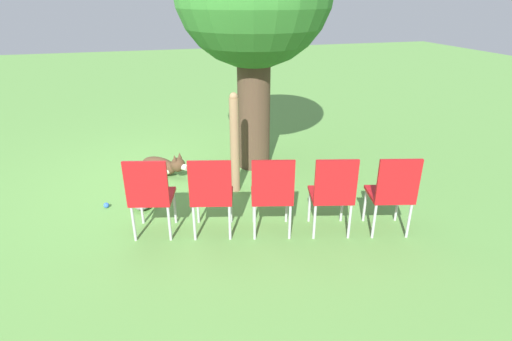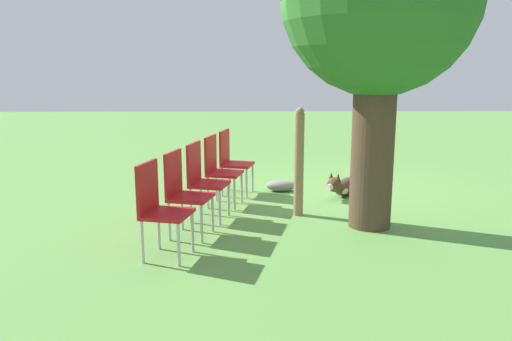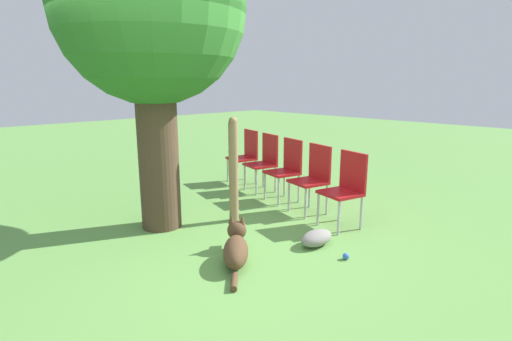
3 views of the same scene
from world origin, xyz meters
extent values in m
plane|color=#609947|center=(0.00, 0.00, 0.00)|extent=(30.00, 30.00, 0.00)
cylinder|color=#4C3828|center=(-0.10, 0.97, 0.99)|extent=(0.48, 0.48, 1.98)
ellipsoid|color=#513823|center=(-0.14, -0.47, 0.13)|extent=(0.59, 0.61, 0.26)
ellipsoid|color=silver|center=(-0.02, -0.35, 0.12)|extent=(0.30, 0.30, 0.16)
sphere|color=#513823|center=(0.11, -0.21, 0.22)|extent=(0.29, 0.29, 0.21)
cylinder|color=silver|center=(0.19, -0.12, 0.20)|extent=(0.13, 0.13, 0.09)
cone|color=#513823|center=(0.07, -0.17, 0.34)|extent=(0.07, 0.07, 0.09)
cone|color=#513823|center=(0.15, -0.25, 0.34)|extent=(0.07, 0.07, 0.09)
cylinder|color=#513823|center=(-0.42, -0.77, 0.03)|extent=(0.23, 0.24, 0.06)
cylinder|color=#937551|center=(0.69, 0.51, 0.64)|extent=(0.12, 0.12, 1.27)
sphere|color=#937551|center=(0.69, 0.51, 1.29)|extent=(0.11, 0.11, 0.11)
cube|color=#B21419|center=(1.46, -0.58, 0.44)|extent=(0.51, 0.53, 0.04)
cube|color=#B21419|center=(1.65, -0.63, 0.69)|extent=(0.14, 0.44, 0.48)
cylinder|color=#B7B7BC|center=(1.24, -0.72, 0.21)|extent=(0.03, 0.03, 0.42)
cylinder|color=#B7B7BC|center=(1.33, -0.36, 0.21)|extent=(0.03, 0.03, 0.42)
cylinder|color=#B7B7BC|center=(1.59, -0.81, 0.21)|extent=(0.03, 0.03, 0.42)
cylinder|color=#B7B7BC|center=(1.68, -0.44, 0.21)|extent=(0.03, 0.03, 0.42)
cube|color=#B21419|center=(1.62, 0.04, 0.44)|extent=(0.51, 0.53, 0.04)
cube|color=#B21419|center=(1.81, 0.00, 0.69)|extent=(0.14, 0.44, 0.48)
cylinder|color=#B7B7BC|center=(1.40, -0.10, 0.21)|extent=(0.03, 0.03, 0.42)
cylinder|color=#B7B7BC|center=(1.49, 0.27, 0.21)|extent=(0.03, 0.03, 0.42)
cylinder|color=#B7B7BC|center=(1.75, -0.18, 0.21)|extent=(0.03, 0.03, 0.42)
cylinder|color=#B7B7BC|center=(1.84, 0.19, 0.21)|extent=(0.03, 0.03, 0.42)
cube|color=#B21419|center=(1.78, 0.67, 0.44)|extent=(0.51, 0.53, 0.04)
cube|color=#B21419|center=(1.97, 0.63, 0.69)|extent=(0.14, 0.44, 0.48)
cylinder|color=#B7B7BC|center=(1.56, 0.53, 0.21)|extent=(0.03, 0.03, 0.42)
cylinder|color=#B7B7BC|center=(1.65, 0.90, 0.21)|extent=(0.03, 0.03, 0.42)
cylinder|color=#B7B7BC|center=(1.91, 0.44, 0.21)|extent=(0.03, 0.03, 0.42)
cylinder|color=#B7B7BC|center=(2.00, 0.81, 0.21)|extent=(0.03, 0.03, 0.42)
cube|color=#B21419|center=(1.93, 1.30, 0.44)|extent=(0.51, 0.53, 0.04)
cube|color=#B21419|center=(2.12, 1.25, 0.69)|extent=(0.14, 0.44, 0.48)
cylinder|color=#B7B7BC|center=(1.72, 1.16, 0.21)|extent=(0.03, 0.03, 0.42)
cylinder|color=#B7B7BC|center=(1.81, 1.53, 0.21)|extent=(0.03, 0.03, 0.42)
cylinder|color=#B7B7BC|center=(2.06, 1.07, 0.21)|extent=(0.03, 0.03, 0.42)
cylinder|color=#B7B7BC|center=(2.15, 1.44, 0.21)|extent=(0.03, 0.03, 0.42)
cube|color=#B21419|center=(2.09, 1.93, 0.44)|extent=(0.51, 0.53, 0.04)
cube|color=#B21419|center=(2.28, 1.88, 0.69)|extent=(0.14, 0.44, 0.48)
cylinder|color=#B7B7BC|center=(1.87, 1.78, 0.21)|extent=(0.03, 0.03, 0.42)
cylinder|color=#B7B7BC|center=(1.96, 2.15, 0.21)|extent=(0.03, 0.03, 0.42)
cylinder|color=#B7B7BC|center=(2.22, 1.70, 0.21)|extent=(0.03, 0.03, 0.42)
cylinder|color=#B7B7BC|center=(2.31, 2.07, 0.21)|extent=(0.03, 0.03, 0.42)
sphere|color=blue|center=(0.74, -1.17, 0.03)|extent=(0.07, 0.07, 0.07)
ellipsoid|color=gray|center=(0.82, -0.73, 0.08)|extent=(0.44, 0.25, 0.17)
camera|label=1|loc=(5.47, -0.51, 2.45)|focal=28.00mm
camera|label=2|loc=(1.33, 6.52, 1.80)|focal=35.00mm
camera|label=3|loc=(-2.53, -3.24, 1.77)|focal=28.00mm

